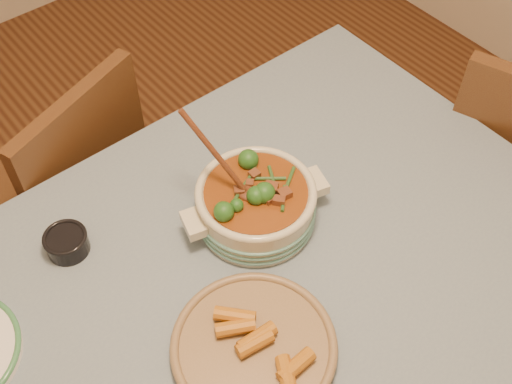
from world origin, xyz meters
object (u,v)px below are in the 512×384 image
Objects in this scene: dining_table at (217,351)px; fried_plate at (254,345)px; chair_far at (71,185)px; condiment_bowl at (66,242)px; stew_casserole at (256,202)px.

dining_table is 4.62× the size of fried_plate.
condiment_bowl is at bearing 49.63° from chair_far.
stew_casserole is at bearing 34.28° from dining_table.
fried_plate reaches higher than condiment_bowl.
fried_plate is (-0.19, -0.23, -0.04)m from stew_casserole.
stew_casserole is at bearing 50.31° from fried_plate.
condiment_bowl is 0.45m from fried_plate.
fried_plate is at bearing -129.69° from stew_casserole.
stew_casserole is 3.27× the size of condiment_bowl.
stew_casserole is 0.37× the size of chair_far.
condiment_bowl reaches higher than dining_table.
condiment_bowl is at bearing 110.58° from fried_plate.
condiment_bowl is (-0.12, 0.34, 0.12)m from dining_table.
condiment_bowl is (-0.35, 0.19, -0.04)m from stew_casserole.
fried_plate is at bearing -69.42° from condiment_bowl.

